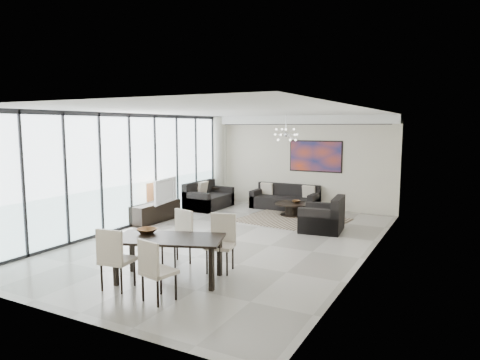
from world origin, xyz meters
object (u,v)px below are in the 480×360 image
Objects in this scene: television at (162,191)px; tv_console at (156,212)px; coffee_table at (293,208)px; dining_table at (169,242)px; sofa_main at (285,201)px.

tv_console is at bearing 106.13° from television.
dining_table is (0.07, -5.95, 0.45)m from coffee_table.
coffee_table is 0.91× the size of television.
television is (-2.85, -2.42, 0.64)m from coffee_table.
coffee_table is at bearing -55.55° from sofa_main.
sofa_main is at bearing -44.49° from television.
tv_console is (-3.01, -2.50, 0.05)m from coffee_table.
sofa_main is at bearing 95.43° from dining_table.
sofa_main is 1.26× the size of tv_console.
television is 0.58× the size of dining_table.
tv_console is 0.61m from television.
sofa_main reaches higher than tv_console.
sofa_main is at bearing 124.45° from coffee_table.
sofa_main reaches higher than dining_table.
sofa_main is 1.05× the size of dining_table.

